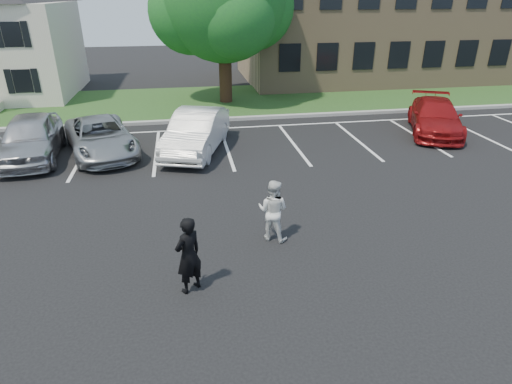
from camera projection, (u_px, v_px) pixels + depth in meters
ground_plane at (263, 257)px, 10.25m from camera, size 90.00×90.00×0.00m
curb at (218, 119)px, 20.91m from camera, size 40.00×0.30×0.15m
grass_strip at (211, 101)px, 24.49m from camera, size 44.00×8.00×0.08m
stall_lines at (256, 138)px, 18.44m from camera, size 34.00×5.36×0.01m
office_building at (400, 16)px, 30.24m from camera, size 22.40×10.40×8.30m
tree at (225, 0)px, 22.19m from camera, size 7.80×7.20×8.80m
man_black_suit at (188, 255)px, 8.76m from camera, size 0.75×0.71×1.73m
man_white_shirt at (273, 210)px, 10.67m from camera, size 0.99×0.93×1.62m
car_silver_west at (31, 137)px, 15.95m from camera, size 2.39×4.95×1.63m
car_silver_minivan at (101, 137)px, 16.46m from camera, size 3.60×5.31×1.35m
car_white_sedan at (196, 132)px, 16.68m from camera, size 3.07×5.10×1.59m
car_red_compact at (435, 117)px, 18.94m from camera, size 3.77×5.30×1.42m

